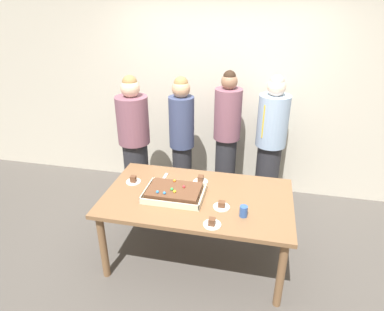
# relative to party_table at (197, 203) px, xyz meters

# --- Properties ---
(ground_plane) EXTENTS (12.00, 12.00, 0.00)m
(ground_plane) POSITION_rel_party_table_xyz_m (0.00, 0.00, -0.67)
(ground_plane) COLOR #4C4742
(interior_back_panel) EXTENTS (8.00, 0.12, 3.00)m
(interior_back_panel) POSITION_rel_party_table_xyz_m (0.00, 1.60, 0.83)
(interior_back_panel) COLOR beige
(interior_back_panel) RESTS_ON ground_plane
(party_table) EXTENTS (1.78, 1.03, 0.75)m
(party_table) POSITION_rel_party_table_xyz_m (0.00, 0.00, 0.00)
(party_table) COLOR brown
(party_table) RESTS_ON ground_plane
(sheet_cake) EXTENTS (0.56, 0.40, 0.11)m
(sheet_cake) POSITION_rel_party_table_xyz_m (-0.22, -0.05, 0.12)
(sheet_cake) COLOR beige
(sheet_cake) RESTS_ON party_table
(plated_slice_near_left) EXTENTS (0.15, 0.15, 0.07)m
(plated_slice_near_left) POSITION_rel_party_table_xyz_m (-0.69, 0.11, 0.10)
(plated_slice_near_left) COLOR white
(plated_slice_near_left) RESTS_ON party_table
(plated_slice_near_right) EXTENTS (0.15, 0.15, 0.07)m
(plated_slice_near_right) POSITION_rel_party_table_xyz_m (-0.02, 0.27, 0.10)
(plated_slice_near_right) COLOR white
(plated_slice_near_right) RESTS_ON party_table
(plated_slice_far_left) EXTENTS (0.15, 0.15, 0.07)m
(plated_slice_far_left) POSITION_rel_party_table_xyz_m (0.21, -0.41, 0.10)
(plated_slice_far_left) COLOR white
(plated_slice_far_left) RESTS_ON party_table
(plated_slice_far_right) EXTENTS (0.15, 0.15, 0.06)m
(plated_slice_far_right) POSITION_rel_party_table_xyz_m (0.25, -0.14, 0.10)
(plated_slice_far_right) COLOR white
(plated_slice_far_right) RESTS_ON party_table
(drink_cup_nearest) EXTENTS (0.07, 0.07, 0.10)m
(drink_cup_nearest) POSITION_rel_party_table_xyz_m (0.45, -0.23, 0.13)
(drink_cup_nearest) COLOR #2D5199
(drink_cup_nearest) RESTS_ON party_table
(cake_server_utensil) EXTENTS (0.03, 0.20, 0.01)m
(cake_server_utensil) POSITION_rel_party_table_xyz_m (-0.41, 0.26, 0.08)
(cake_server_utensil) COLOR silver
(cake_server_utensil) RESTS_ON party_table
(person_serving_front) EXTENTS (0.30, 0.30, 1.66)m
(person_serving_front) POSITION_rel_party_table_xyz_m (-0.40, 0.99, 0.21)
(person_serving_front) COLOR #28282D
(person_serving_front) RESTS_ON ground_plane
(person_green_shirt_behind) EXTENTS (0.37, 0.37, 1.67)m
(person_green_shirt_behind) POSITION_rel_party_table_xyz_m (0.66, 1.23, 0.19)
(person_green_shirt_behind) COLOR #28282D
(person_green_shirt_behind) RESTS_ON ground_plane
(person_striped_tie_right) EXTENTS (0.33, 0.33, 1.71)m
(person_striped_tie_right) POSITION_rel_party_table_xyz_m (0.13, 1.18, 0.22)
(person_striped_tie_right) COLOR #28282D
(person_striped_tie_right) RESTS_ON ground_plane
(person_far_right_suit) EXTENTS (0.38, 0.38, 1.68)m
(person_far_right_suit) POSITION_rel_party_table_xyz_m (-0.95, 0.82, 0.20)
(person_far_right_suit) COLOR #28282D
(person_far_right_suit) RESTS_ON ground_plane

